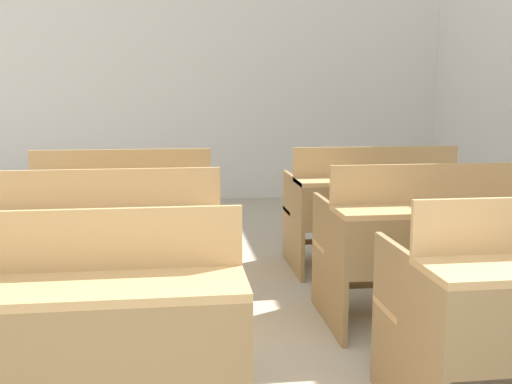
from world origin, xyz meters
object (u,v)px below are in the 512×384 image
at_px(bench_second_right, 436,241).
at_px(bench_third_right, 375,205).
at_px(bench_second_left, 103,252).
at_px(bench_front_left, 64,334).
at_px(bench_third_left, 123,211).

distance_m(bench_second_right, bench_third_right, 1.12).
xyz_separation_m(bench_second_left, bench_third_right, (1.90, 1.12, 0.00)).
bearing_deg(bench_front_left, bench_third_left, 89.65).
distance_m(bench_front_left, bench_third_left, 2.27).
relative_size(bench_front_left, bench_third_left, 1.00).
relative_size(bench_front_left, bench_second_right, 1.00).
distance_m(bench_front_left, bench_third_right, 2.94).
xyz_separation_m(bench_front_left, bench_third_left, (0.01, 2.27, 0.00)).
relative_size(bench_second_left, bench_second_right, 1.00).
distance_m(bench_third_left, bench_third_right, 1.88).
height_order(bench_front_left, bench_second_left, same).
relative_size(bench_second_right, bench_third_left, 1.00).
xyz_separation_m(bench_second_left, bench_third_left, (0.01, 1.14, 0.00)).
bearing_deg(bench_second_right, bench_third_right, 89.58).
bearing_deg(bench_second_left, bench_front_left, -90.10).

